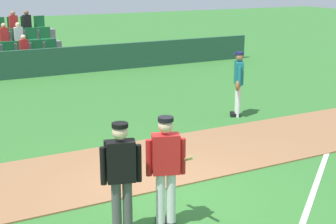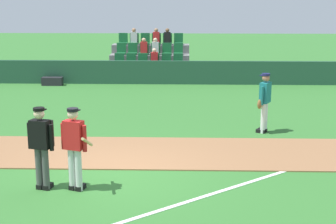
# 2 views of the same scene
# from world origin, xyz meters

# --- Properties ---
(ground_plane) EXTENTS (80.00, 80.00, 0.00)m
(ground_plane) POSITION_xyz_m (0.00, 0.00, 0.00)
(ground_plane) COLOR #33702D
(infield_dirt_path) EXTENTS (28.00, 2.66, 0.03)m
(infield_dirt_path) POSITION_xyz_m (0.00, 1.58, 0.01)
(infield_dirt_path) COLOR #936642
(infield_dirt_path) RESTS_ON ground
(foul_line_chalk) EXTENTS (9.40, 7.62, 0.01)m
(foul_line_chalk) POSITION_xyz_m (3.00, -0.50, 0.01)
(foul_line_chalk) COLOR white
(foul_line_chalk) RESTS_ON ground
(dugout_fence) EXTENTS (20.00, 0.16, 1.05)m
(dugout_fence) POSITION_xyz_m (0.00, 11.60, 0.52)
(dugout_fence) COLOR #234C38
(dugout_fence) RESTS_ON ground
(stadium_bleachers) EXTENTS (3.90, 2.95, 2.30)m
(stadium_bleachers) POSITION_xyz_m (0.00, 13.48, 0.63)
(stadium_bleachers) COLOR slate
(stadium_bleachers) RESTS_ON ground
(batter_red_jersey) EXTENTS (0.59, 0.80, 1.76)m
(batter_red_jersey) POSITION_xyz_m (-0.61, -0.98, 0.97)
(batter_red_jersey) COLOR silver
(batter_red_jersey) RESTS_ON ground
(umpire_home_plate) EXTENTS (0.57, 0.38, 1.76)m
(umpire_home_plate) POSITION_xyz_m (-1.31, -0.93, 1.00)
(umpire_home_plate) COLOR #4C4C4C
(umpire_home_plate) RESTS_ON ground
(runner_teal_jersey) EXTENTS (0.48, 0.59, 1.76)m
(runner_teal_jersey) POSITION_xyz_m (3.98, 3.61, 0.96)
(runner_teal_jersey) COLOR white
(runner_teal_jersey) RESTS_ON ground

